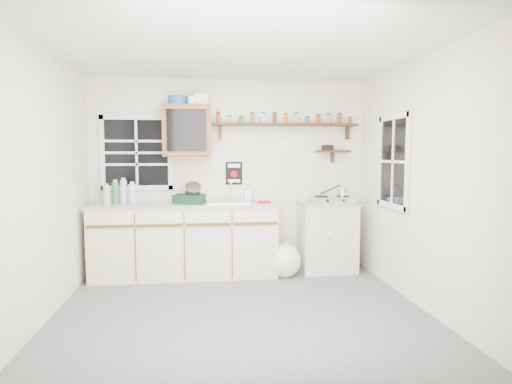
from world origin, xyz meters
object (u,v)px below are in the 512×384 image
main_cabinet (185,240)px  hotplate (332,199)px  spice_shelf (286,123)px  dish_rack (190,196)px  upper_cabinet (187,131)px  right_cabinet (327,236)px

main_cabinet → hotplate: size_ratio=3.85×
main_cabinet → spice_shelf: 1.98m
dish_rack → hotplate: bearing=13.2°
main_cabinet → dish_rack: bearing=5.6°
upper_cabinet → hotplate: (1.86, -0.14, -0.88)m
main_cabinet → hotplate: (1.89, 0.01, 0.49)m
main_cabinet → spice_shelf: size_ratio=1.21×
upper_cabinet → spice_shelf: 1.28m
right_cabinet → spice_shelf: 1.58m
upper_cabinet → spice_shelf: size_ratio=0.34×
upper_cabinet → dish_rack: upper_cabinet is taller
main_cabinet → spice_shelf: (1.31, 0.21, 1.47)m
spice_shelf → upper_cabinet: bearing=-176.9°
upper_cabinet → spice_shelf: (1.28, 0.07, 0.11)m
right_cabinet → spice_shelf: bearing=160.3°
spice_shelf → right_cabinet: bearing=-19.7°
hotplate → upper_cabinet: bearing=179.8°
right_cabinet → dish_rack: (-1.77, -0.02, 0.55)m
dish_rack → hotplate: size_ratio=0.70×
upper_cabinet → spice_shelf: upper_cabinet is taller
upper_cabinet → hotplate: 2.06m
right_cabinet → upper_cabinet: upper_cabinet is taller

